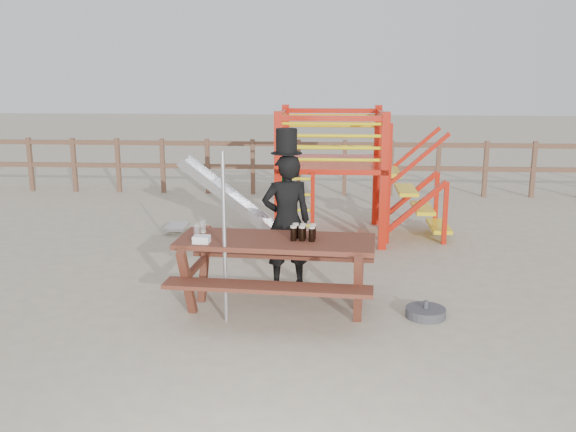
% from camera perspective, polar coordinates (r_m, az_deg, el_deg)
% --- Properties ---
extents(ground, '(60.00, 60.00, 0.00)m').
position_cam_1_polar(ground, '(7.33, 2.11, -8.93)').
color(ground, '#BAAE91').
rests_on(ground, ground).
extents(back_fence, '(15.09, 0.09, 1.20)m').
position_cam_1_polar(back_fence, '(13.94, 3.00, 4.88)').
color(back_fence, brown).
rests_on(back_fence, ground).
extents(playground_fort, '(4.71, 1.84, 2.10)m').
position_cam_1_polar(playground_fort, '(10.51, 3.43, 3.96)').
color(playground_fort, red).
rests_on(playground_fort, ground).
extents(picnic_table, '(2.32, 1.68, 0.86)m').
position_cam_1_polar(picnic_table, '(7.32, -1.07, -4.45)').
color(picnic_table, maroon).
rests_on(picnic_table, ground).
extents(man_with_hat, '(0.71, 0.55, 2.02)m').
position_cam_1_polar(man_with_hat, '(8.05, -0.13, -0.13)').
color(man_with_hat, black).
rests_on(man_with_hat, ground).
extents(metal_pole, '(0.04, 0.04, 1.89)m').
position_cam_1_polar(metal_pole, '(6.94, -5.67, -2.02)').
color(metal_pole, '#B2B2B7').
rests_on(metal_pole, ground).
extents(parasol_base, '(0.45, 0.45, 0.19)m').
position_cam_1_polar(parasol_base, '(7.47, 12.13, -8.38)').
color(parasol_base, '#3E3E43').
rests_on(parasol_base, ground).
extents(paper_bag, '(0.19, 0.15, 0.08)m').
position_cam_1_polar(paper_bag, '(7.13, -7.70, -2.07)').
color(paper_bag, white).
rests_on(paper_bag, picnic_table).
extents(stout_pints, '(0.28, 0.20, 0.17)m').
position_cam_1_polar(stout_pints, '(7.18, 1.36, -1.45)').
color(stout_pints, black).
rests_on(stout_pints, picnic_table).
extents(empty_glasses, '(0.10, 0.26, 0.15)m').
position_cam_1_polar(empty_glasses, '(7.46, -7.83, -1.15)').
color(empty_glasses, silver).
rests_on(empty_glasses, picnic_table).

